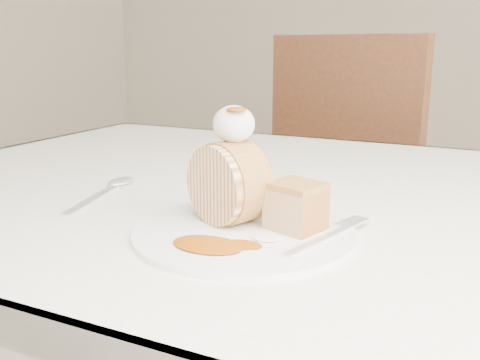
% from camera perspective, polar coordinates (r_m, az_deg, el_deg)
% --- Properties ---
extents(table, '(1.40, 0.90, 0.75)m').
position_cam_1_polar(table, '(0.82, 8.17, -7.37)').
color(table, white).
rests_on(table, ground).
extents(chair_far, '(0.56, 0.56, 0.99)m').
position_cam_1_polar(chair_far, '(1.68, 12.59, 0.29)').
color(chair_far, brown).
rests_on(chair_far, ground).
extents(plate, '(0.32, 0.32, 0.01)m').
position_cam_1_polar(plate, '(0.61, 0.44, -5.57)').
color(plate, white).
rests_on(plate, table).
extents(roulade_slice, '(0.11, 0.08, 0.09)m').
position_cam_1_polar(roulade_slice, '(0.62, -1.29, -0.35)').
color(roulade_slice, beige).
rests_on(roulade_slice, plate).
extents(cake_chunk, '(0.07, 0.07, 0.05)m').
position_cam_1_polar(cake_chunk, '(0.60, 5.99, -3.10)').
color(cake_chunk, '#A67C3F').
rests_on(cake_chunk, plate).
extents(whipped_cream, '(0.05, 0.05, 0.04)m').
position_cam_1_polar(whipped_cream, '(0.61, -0.66, 5.99)').
color(whipped_cream, silver).
rests_on(whipped_cream, roulade_slice).
extents(caramel_drizzle, '(0.02, 0.02, 0.01)m').
position_cam_1_polar(caramel_drizzle, '(0.59, -0.36, 8.06)').
color(caramel_drizzle, '#8E4105').
rests_on(caramel_drizzle, whipped_cream).
extents(caramel_pool, '(0.09, 0.07, 0.00)m').
position_cam_1_polar(caramel_pool, '(0.56, -3.48, -6.88)').
color(caramel_pool, '#8E4105').
rests_on(caramel_pool, plate).
extents(fork, '(0.06, 0.15, 0.00)m').
position_cam_1_polar(fork, '(0.57, 8.30, -6.48)').
color(fork, silver).
rests_on(fork, plate).
extents(spoon, '(0.07, 0.18, 0.00)m').
position_cam_1_polar(spoon, '(0.76, -15.49, -2.06)').
color(spoon, silver).
rests_on(spoon, table).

